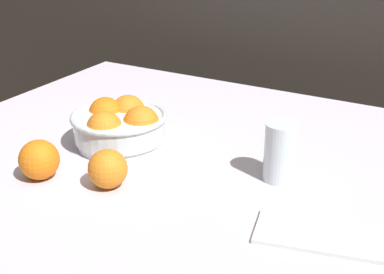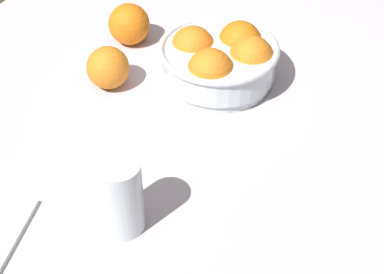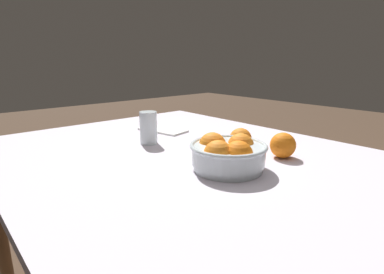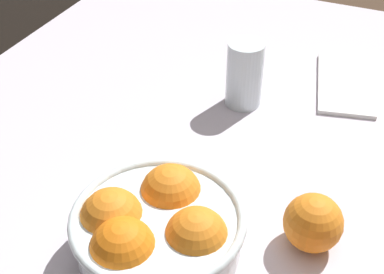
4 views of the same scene
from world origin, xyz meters
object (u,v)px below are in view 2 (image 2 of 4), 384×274
at_px(juice_glass, 120,199).
at_px(orange_loose_near_bowl, 129,24).
at_px(orange_loose_front, 108,68).
at_px(fruit_bowl, 221,60).

relative_size(juice_glass, orange_loose_near_bowl, 1.48).
bearing_deg(orange_loose_near_bowl, orange_loose_front, 14.89).
height_order(fruit_bowl, orange_loose_near_bowl, fruit_bowl).
height_order(juice_glass, orange_loose_near_bowl, juice_glass).
xyz_separation_m(fruit_bowl, orange_loose_front, (0.10, -0.18, -0.01)).
height_order(fruit_bowl, juice_glass, juice_glass).
bearing_deg(fruit_bowl, juice_glass, 2.02).
bearing_deg(juice_glass, orange_loose_front, -145.48).
bearing_deg(fruit_bowl, orange_loose_near_bowl, -101.02).
bearing_deg(orange_loose_near_bowl, juice_glass, 28.61).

